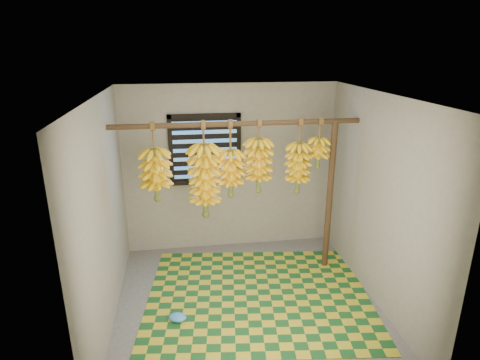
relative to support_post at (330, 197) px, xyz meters
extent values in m
cube|color=#555555|center=(-1.20, -0.70, -1.00)|extent=(3.00, 3.00, 0.01)
cube|color=silver|center=(-1.20, -0.70, 1.40)|extent=(3.00, 3.00, 0.01)
cube|color=slate|center=(-1.20, 0.80, 0.20)|extent=(3.00, 0.01, 2.40)
cube|color=slate|center=(-2.71, -0.70, 0.20)|extent=(0.01, 3.00, 2.40)
cube|color=slate|center=(0.30, -0.70, 0.20)|extent=(0.01, 3.00, 2.40)
cube|color=black|center=(-1.55, 0.78, 0.50)|extent=(1.00, 0.04, 1.00)
cylinder|color=#442D19|center=(-1.20, 0.00, 1.00)|extent=(3.00, 0.06, 0.06)
cylinder|color=#442D19|center=(0.00, 0.00, 0.00)|extent=(0.08, 0.08, 2.00)
cube|color=#164C20|center=(-1.04, -0.57, -0.99)|extent=(2.87, 2.41, 0.01)
ellipsoid|color=#3C8EE0|center=(-2.00, -0.90, -0.95)|extent=(0.23, 0.20, 0.08)
cylinder|color=brown|center=(-2.19, 0.00, 0.87)|extent=(0.02, 0.02, 0.33)
cylinder|color=#4C5923|center=(-2.19, 0.00, 0.43)|extent=(0.07, 0.07, 0.60)
cylinder|color=brown|center=(-1.61, 0.00, 0.88)|extent=(0.02, 0.02, 0.30)
cylinder|color=#4C5923|center=(-1.61, 0.00, 0.32)|extent=(0.07, 0.07, 0.87)
cylinder|color=brown|center=(-1.29, 0.00, 0.84)|extent=(0.02, 0.02, 0.38)
cylinder|color=#4C5923|center=(-1.29, 0.00, 0.41)|extent=(0.06, 0.06, 0.55)
cylinder|color=brown|center=(-0.95, 0.00, 0.91)|extent=(0.02, 0.02, 0.24)
cylinder|color=#4C5923|center=(-0.95, 0.00, 0.50)|extent=(0.06, 0.06, 0.64)
cylinder|color=brown|center=(-0.44, 0.00, 0.87)|extent=(0.02, 0.02, 0.32)
cylinder|color=#4C5923|center=(-0.44, 0.00, 0.44)|extent=(0.05, 0.05, 0.61)
cylinder|color=brown|center=(-0.19, 0.00, 0.91)|extent=(0.02, 0.02, 0.25)
cylinder|color=#4C5923|center=(-0.19, 0.00, 0.63)|extent=(0.05, 0.05, 0.37)
camera|label=1|loc=(-1.87, -4.63, 1.88)|focal=30.00mm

